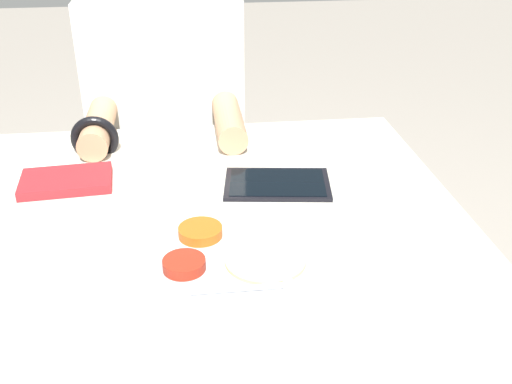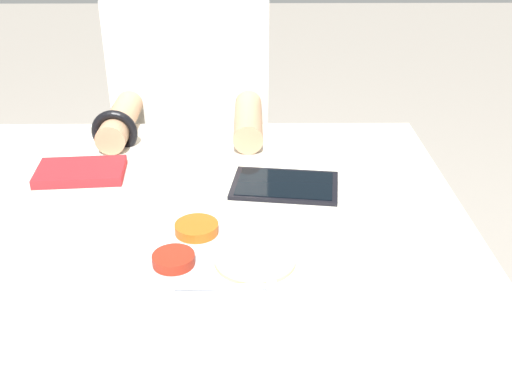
# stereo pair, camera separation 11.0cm
# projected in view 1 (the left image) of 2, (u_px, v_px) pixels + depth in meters

# --- Properties ---
(dining_table) EXTENTS (1.22, 0.98, 0.70)m
(dining_table) POSITION_uv_depth(u_px,v_px,m) (160.00, 367.00, 1.27)
(dining_table) COLOR beige
(dining_table) RESTS_ON ground_plane
(thali_tray) EXTENTS (0.33, 0.33, 0.03)m
(thali_tray) POSITION_uv_depth(u_px,v_px,m) (228.00, 259.00, 1.00)
(thali_tray) COLOR #B7BABF
(thali_tray) RESTS_ON dining_table
(red_notebook) EXTENTS (0.19, 0.13, 0.02)m
(red_notebook) POSITION_uv_depth(u_px,v_px,m) (66.00, 182.00, 1.25)
(red_notebook) COLOR silver
(red_notebook) RESTS_ON dining_table
(tablet_device) EXTENTS (0.24, 0.17, 0.01)m
(tablet_device) POSITION_uv_depth(u_px,v_px,m) (277.00, 184.00, 1.25)
(tablet_device) COLOR black
(tablet_device) RESTS_ON dining_table
(person_diner) EXTENTS (0.43, 0.47, 1.19)m
(person_diner) POSITION_uv_depth(u_px,v_px,m) (170.00, 153.00, 1.75)
(person_diner) COLOR black
(person_diner) RESTS_ON ground_plane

